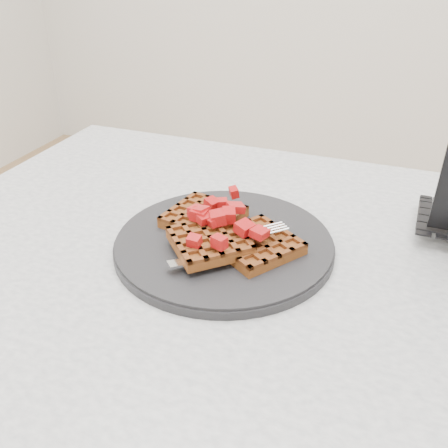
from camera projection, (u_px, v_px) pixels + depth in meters
The scene contains 5 objects.
table at pixel (299, 335), 0.72m from camera, with size 1.20×0.80×0.75m.
plate at pixel (224, 243), 0.71m from camera, with size 0.31×0.31×0.02m, color black.
waffles at pixel (223, 233), 0.69m from camera, with size 0.22×0.20×0.03m.
strawberry_pile at pixel (224, 215), 0.68m from camera, with size 0.15×0.15×0.02m, color #920004, non-canonical shape.
fork at pixel (238, 251), 0.66m from camera, with size 0.02×0.18×0.02m, color silver, non-canonical shape.
Camera 1 is at (0.09, -0.54, 1.14)m, focal length 40.00 mm.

